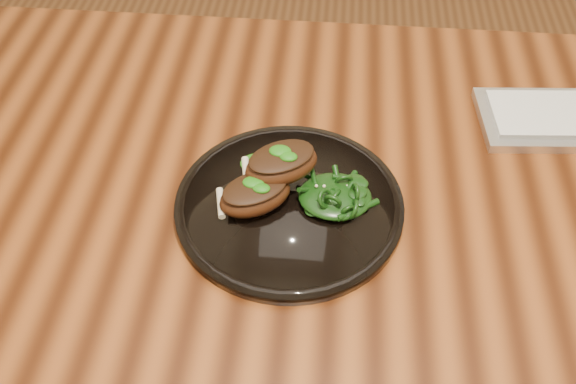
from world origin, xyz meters
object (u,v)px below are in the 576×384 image
object	(u,v)px
lamb_chop_front	(255,194)
plate	(289,205)
desk	(405,215)
greens_heap	(335,193)

from	to	relation	value
lamb_chop_front	plate	bearing A→B (deg)	14.02
plate	desk	bearing A→B (deg)	24.18
desk	lamb_chop_front	distance (m)	0.27
lamb_chop_front	greens_heap	bearing A→B (deg)	9.00
desk	greens_heap	xyz separation A→B (m)	(-0.11, -0.07, 0.12)
desk	plate	world-z (taller)	plate
desk	plate	xyz separation A→B (m)	(-0.17, -0.08, 0.09)
lamb_chop_front	greens_heap	distance (m)	0.11
plate	lamb_chop_front	bearing A→B (deg)	-165.98
desk	lamb_chop_front	bearing A→B (deg)	-157.82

